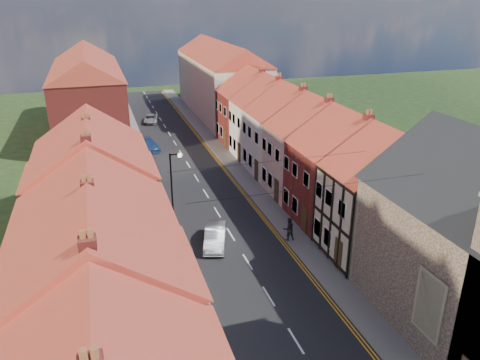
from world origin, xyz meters
The scene contains 20 objects.
road centered at (0.00, 30.00, 0.01)m, with size 7.00×90.00×0.02m, color black.
pavement_left centered at (-4.40, 30.00, 0.06)m, with size 1.80×90.00×0.12m, color gray.
pavement_right centered at (4.40, 30.00, 0.06)m, with size 1.80×90.00×0.12m, color gray.
cottage_r_tudor centered at (9.27, 12.70, 4.47)m, with size 8.30×5.20×9.00m.
cottage_r_white_near centered at (9.30, 18.10, 4.47)m, with size 8.30×6.00×9.00m.
cottage_r_cream_mid centered at (9.30, 23.50, 4.48)m, with size 8.30×5.20×9.00m.
cottage_r_pink centered at (9.30, 28.90, 4.47)m, with size 8.30×6.00×9.00m.
cottage_r_white_far centered at (9.30, 34.30, 4.48)m, with size 8.30×5.20×9.00m.
cottage_r_cream_far centered at (9.30, 39.70, 4.47)m, with size 8.30×6.00×9.00m.
cottage_l_cream centered at (-9.30, 5.55, 4.52)m, with size 8.30×6.30×9.10m.
cottage_l_white centered at (-9.30, 11.95, 4.37)m, with size 8.30×6.90×8.80m.
cottage_l_brick_mid centered at (-9.30, 18.05, 4.53)m, with size 8.30×5.70×9.10m.
cottage_l_pink centered at (-9.30, 23.85, 4.37)m, with size 8.30×6.30×8.80m.
block_right_far centered at (9.30, 55.00, 5.29)m, with size 8.30×24.20×10.50m.
block_left_far centered at (-9.30, 50.00, 5.29)m, with size 8.30×24.20×10.50m.
lamppost centered at (-3.81, 20.00, 3.54)m, with size 0.88×0.15×6.00m.
car_mid centered at (-1.50, 16.87, 0.67)m, with size 1.41×4.05×1.34m, color #AEB2B6.
car_far centered at (-3.20, 40.31, 0.57)m, with size 1.59×3.91×1.13m, color navy.
car_distant centered at (-1.50, 52.49, 0.54)m, with size 1.80×3.91×1.09m, color #9C9EA3.
pedestrian_right centered at (3.70, 15.84, 0.98)m, with size 0.84×0.65×1.72m, color black.
Camera 1 is at (-8.50, -11.58, 16.69)m, focal length 35.00 mm.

